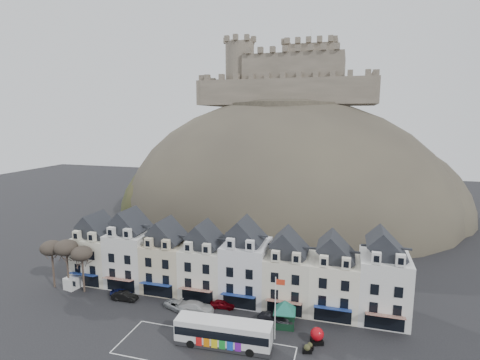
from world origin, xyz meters
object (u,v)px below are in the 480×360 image
car_navy (121,293)px  car_charcoal (273,319)px  bus_shelter (285,306)px  white_van (78,280)px  car_maroon (223,304)px  car_black (125,296)px  car_silver (177,305)px  red_buoy (317,335)px  bus (223,332)px  flagpole (276,304)px  car_white (196,307)px

car_navy → car_charcoal: (25.10, -1.19, 0.10)m
bus_shelter → car_charcoal: 2.78m
white_van → car_maroon: white_van is taller
car_black → car_silver: bearing=-94.6°
car_black → car_silver: (9.20, -0.21, -0.07)m
car_charcoal → white_van: bearing=100.6°
red_buoy → car_black: (-30.11, 3.04, -0.40)m
white_van → car_silver: 20.02m
bus → car_charcoal: size_ratio=2.85×
car_maroon → white_van: bearing=84.3°
red_buoy → car_maroon: red_buoy is taller
bus_shelter → flagpole: flagpole is taller
bus_shelter → red_buoy: bus_shelter is taller
flagpole → car_white: flagpole is taller
bus → white_van: bearing=159.7°
bus_shelter → car_maroon: bearing=160.4°
car_black → car_charcoal: 23.84m
white_van → car_navy: bearing=2.3°
red_buoy → flagpole: 6.55m
bus_shelter → car_charcoal: (-1.61, 0.05, -2.26)m
car_maroon → car_charcoal: 8.55m
bus_shelter → car_silver: (-16.26, 0.05, -2.36)m
white_van → car_charcoal: bearing=6.1°
car_black → car_white: (12.22, -0.18, 0.10)m
bus_shelter → flagpole: size_ratio=0.70×
car_navy → car_silver: size_ratio=0.83×
bus → car_charcoal: (5.04, 6.74, -1.20)m
red_buoy → car_white: red_buoy is taller
car_white → car_charcoal: bearing=-93.1°
white_van → car_charcoal: (34.50, -2.50, -0.31)m
car_white → car_maroon: (3.38, 2.25, -0.14)m
car_navy → car_black: car_black is taller
red_buoy → white_van: size_ratio=0.45×
flagpole → car_charcoal: 5.57m
car_maroon → bus_shelter: bearing=-108.6°
bus → car_maroon: bearing=106.7°
car_silver → car_navy: bearing=104.7°
white_van → car_maroon: bearing=9.7°
white_van → car_black: size_ratio=1.14×
bus → car_black: (-18.80, 6.95, -1.23)m
white_van → red_buoy: bearing=2.8°
bus_shelter → red_buoy: bearing=-37.0°
car_navy → bus_shelter: bearing=-97.0°
bus → flagpole: 7.50m
flagpole → white_van: size_ratio=1.82×
car_black → car_white: car_white is taller
bus → flagpole: size_ratio=1.43×
car_charcoal → car_black: bearing=104.3°
bus → red_buoy: (11.31, 3.91, -0.83)m
white_van → car_white: bearing=4.1°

